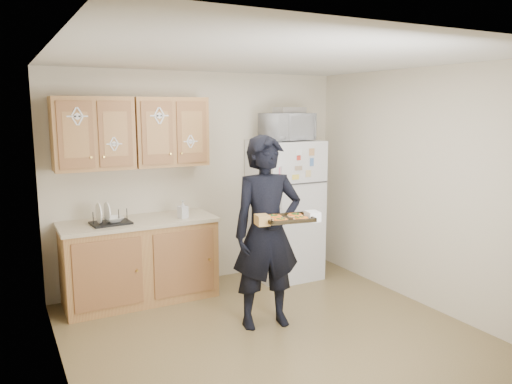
% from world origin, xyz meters
% --- Properties ---
extents(floor, '(3.60, 3.60, 0.00)m').
position_xyz_m(floor, '(0.00, 0.00, 0.00)').
color(floor, brown).
rests_on(floor, ground).
extents(ceiling, '(3.60, 3.60, 0.00)m').
position_xyz_m(ceiling, '(0.00, 0.00, 2.50)').
color(ceiling, silver).
rests_on(ceiling, wall_back).
extents(wall_back, '(3.60, 0.04, 2.50)m').
position_xyz_m(wall_back, '(0.00, 1.80, 1.25)').
color(wall_back, beige).
rests_on(wall_back, floor).
extents(wall_front, '(3.60, 0.04, 2.50)m').
position_xyz_m(wall_front, '(0.00, -1.80, 1.25)').
color(wall_front, beige).
rests_on(wall_front, floor).
extents(wall_left, '(0.04, 3.60, 2.50)m').
position_xyz_m(wall_left, '(-1.80, 0.00, 1.25)').
color(wall_left, beige).
rests_on(wall_left, floor).
extents(wall_right, '(0.04, 3.60, 2.50)m').
position_xyz_m(wall_right, '(1.80, 0.00, 1.25)').
color(wall_right, beige).
rests_on(wall_right, floor).
extents(refrigerator, '(0.75, 0.70, 1.70)m').
position_xyz_m(refrigerator, '(0.95, 1.43, 0.85)').
color(refrigerator, silver).
rests_on(refrigerator, floor).
extents(base_cabinet, '(1.60, 0.60, 0.86)m').
position_xyz_m(base_cabinet, '(-0.85, 1.48, 0.43)').
color(base_cabinet, '#945633').
rests_on(base_cabinet, floor).
extents(countertop, '(1.64, 0.64, 0.04)m').
position_xyz_m(countertop, '(-0.85, 1.48, 0.88)').
color(countertop, beige).
rests_on(countertop, base_cabinet).
extents(upper_cab_left, '(0.80, 0.33, 0.75)m').
position_xyz_m(upper_cab_left, '(-1.25, 1.61, 1.83)').
color(upper_cab_left, '#945633').
rests_on(upper_cab_left, wall_back).
extents(upper_cab_right, '(0.80, 0.33, 0.75)m').
position_xyz_m(upper_cab_right, '(-0.43, 1.61, 1.83)').
color(upper_cab_right, '#945633').
rests_on(upper_cab_right, wall_back).
extents(cereal_box, '(0.20, 0.07, 0.32)m').
position_xyz_m(cereal_box, '(1.47, 1.67, 0.16)').
color(cereal_box, gold).
rests_on(cereal_box, floor).
extents(person, '(0.73, 0.54, 1.84)m').
position_xyz_m(person, '(0.07, 0.29, 0.92)').
color(person, black).
rests_on(person, floor).
extents(baking_tray, '(0.47, 0.38, 0.04)m').
position_xyz_m(baking_tray, '(0.11, -0.00, 1.10)').
color(baking_tray, black).
rests_on(baking_tray, person).
extents(pizza_front_left, '(0.14, 0.14, 0.02)m').
position_xyz_m(pizza_front_left, '(0.01, -0.05, 1.12)').
color(pizza_front_left, orange).
rests_on(pizza_front_left, baking_tray).
extents(pizza_front_right, '(0.14, 0.14, 0.02)m').
position_xyz_m(pizza_front_right, '(0.20, -0.09, 1.12)').
color(pizza_front_right, orange).
rests_on(pizza_front_right, baking_tray).
extents(pizza_back_left, '(0.14, 0.14, 0.02)m').
position_xyz_m(pizza_back_left, '(0.03, 0.09, 1.12)').
color(pizza_back_left, orange).
rests_on(pizza_back_left, baking_tray).
extents(pizza_back_right, '(0.14, 0.14, 0.02)m').
position_xyz_m(pizza_back_right, '(0.22, 0.05, 1.12)').
color(pizza_back_right, orange).
rests_on(pizza_back_right, baking_tray).
extents(microwave, '(0.65, 0.49, 0.32)m').
position_xyz_m(microwave, '(0.94, 1.38, 1.86)').
color(microwave, silver).
rests_on(microwave, refrigerator).
extents(foil_pan, '(0.34, 0.25, 0.07)m').
position_xyz_m(foil_pan, '(0.99, 1.41, 2.06)').
color(foil_pan, '#ADADB4').
rests_on(foil_pan, microwave).
extents(dish_rack, '(0.41, 0.32, 0.16)m').
position_xyz_m(dish_rack, '(-1.15, 1.44, 0.98)').
color(dish_rack, black).
rests_on(dish_rack, countertop).
extents(bowl, '(0.23, 0.23, 0.05)m').
position_xyz_m(bowl, '(-1.12, 1.44, 0.94)').
color(bowl, white).
rests_on(bowl, dish_rack).
extents(soap_bottle, '(0.11, 0.11, 0.20)m').
position_xyz_m(soap_bottle, '(-0.40, 1.34, 1.00)').
color(soap_bottle, silver).
rests_on(soap_bottle, countertop).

